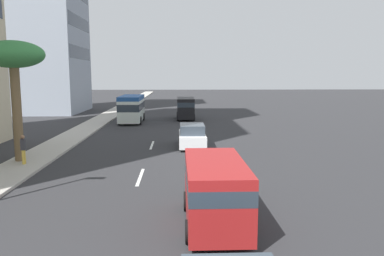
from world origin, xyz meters
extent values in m
plane|color=#2D2D30|center=(31.50, 0.00, 0.00)|extent=(198.00, 198.00, 0.00)
cube|color=#B2ADA3|center=(31.50, 6.75, 0.07)|extent=(162.00, 2.55, 0.15)
cube|color=silver|center=(15.61, 0.00, 0.01)|extent=(3.20, 0.16, 0.01)
cube|color=silver|center=(24.22, 0.00, 0.01)|extent=(3.20, 0.16, 0.01)
cube|color=white|center=(23.55, -2.90, 0.58)|extent=(4.27, 1.84, 0.80)
cube|color=#38424C|center=(23.34, -2.90, 1.31)|extent=(2.35, 1.69, 0.66)
cylinder|color=black|center=(24.88, -2.05, 0.32)|extent=(0.64, 0.22, 0.64)
cylinder|color=black|center=(24.88, -3.74, 0.32)|extent=(0.64, 0.22, 0.64)
cylinder|color=black|center=(22.23, -2.05, 0.32)|extent=(0.64, 0.22, 0.64)
cylinder|color=black|center=(22.23, -3.74, 0.32)|extent=(0.64, 0.22, 0.64)
cube|color=silver|center=(37.64, 3.07, 1.35)|extent=(6.21, 2.22, 2.23)
cube|color=#1E4C93|center=(37.64, 3.07, 2.68)|extent=(6.21, 2.22, 0.43)
cube|color=#28333D|center=(37.64, 3.07, 1.77)|extent=(6.22, 2.22, 0.74)
cylinder|color=black|center=(35.84, 2.01, 0.42)|extent=(0.84, 0.26, 0.84)
cylinder|color=black|center=(35.84, 4.12, 0.42)|extent=(0.84, 0.26, 0.84)
cylinder|color=black|center=(39.44, 2.01, 0.42)|extent=(0.84, 0.26, 0.84)
cylinder|color=black|center=(39.44, 4.12, 0.42)|extent=(0.84, 0.26, 0.84)
cube|color=#A51E1E|center=(9.48, -3.14, 1.21)|extent=(4.62, 1.93, 2.01)
cube|color=#2D3842|center=(9.48, -3.14, 1.65)|extent=(4.62, 1.94, 0.48)
cylinder|color=black|center=(10.87, -2.23, 0.36)|extent=(0.72, 0.24, 0.72)
cylinder|color=black|center=(10.87, -4.06, 0.36)|extent=(0.72, 0.24, 0.72)
cylinder|color=black|center=(8.10, -2.23, 0.36)|extent=(0.72, 0.24, 0.72)
cylinder|color=black|center=(8.10, -4.06, 0.36)|extent=(0.72, 0.24, 0.72)
cube|color=black|center=(40.48, -2.80, 1.33)|extent=(5.08, 1.91, 2.27)
cube|color=#2D3842|center=(40.48, -2.80, 1.83)|extent=(5.09, 1.91, 0.54)
cylinder|color=black|center=(42.01, -1.89, 0.36)|extent=(0.72, 0.24, 0.72)
cylinder|color=black|center=(42.01, -3.70, 0.36)|extent=(0.72, 0.24, 0.72)
cylinder|color=black|center=(38.96, -1.89, 0.36)|extent=(0.72, 0.24, 0.72)
cylinder|color=black|center=(38.96, -3.70, 0.36)|extent=(0.72, 0.24, 0.72)
cylinder|color=gold|center=(17.97, 6.70, 0.55)|extent=(0.14, 0.14, 0.79)
cylinder|color=gold|center=(18.13, 6.70, 0.55)|extent=(0.14, 0.14, 0.79)
cube|color=#333338|center=(18.05, 6.70, 1.26)|extent=(0.35, 0.26, 0.63)
sphere|color=#9E7251|center=(18.05, 6.70, 1.68)|extent=(0.21, 0.21, 0.21)
cylinder|color=brown|center=(18.93, 7.28, 2.93)|extent=(0.53, 0.53, 5.56)
ellipsoid|color=#388442|center=(18.93, 7.28, 6.22)|extent=(3.40, 3.40, 1.53)
cube|color=#2D3847|center=(49.87, 11.39, 8.07)|extent=(10.75, 0.08, 1.68)
cube|color=#2D3847|center=(49.87, 11.39, 12.11)|extent=(10.75, 0.08, 1.68)
camera|label=1|loc=(-2.66, -1.90, 5.06)|focal=34.95mm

